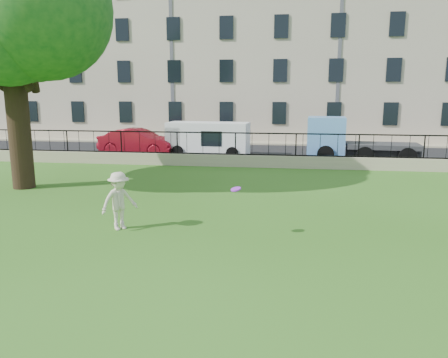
% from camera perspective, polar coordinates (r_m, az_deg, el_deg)
% --- Properties ---
extents(ground, '(120.00, 120.00, 0.00)m').
position_cam_1_polar(ground, '(10.66, -6.24, -9.16)').
color(ground, '#2D5E16').
rests_on(ground, ground).
extents(retaining_wall, '(50.00, 0.40, 0.60)m').
position_cam_1_polar(retaining_wall, '(22.07, 1.49, 2.42)').
color(retaining_wall, gray).
rests_on(retaining_wall, ground).
extents(iron_railing, '(50.00, 0.05, 1.13)m').
position_cam_1_polar(iron_railing, '(21.96, 1.50, 4.61)').
color(iron_railing, black).
rests_on(iron_railing, retaining_wall).
extents(street, '(60.00, 9.00, 0.01)m').
position_cam_1_polar(street, '(26.74, 2.68, 3.33)').
color(street, black).
rests_on(street, ground).
extents(sidewalk, '(60.00, 1.40, 0.12)m').
position_cam_1_polar(sidewalk, '(31.87, 3.60, 4.71)').
color(sidewalk, gray).
rests_on(sidewalk, ground).
extents(building_row, '(56.40, 10.40, 13.80)m').
position_cam_1_polar(building_row, '(37.45, 4.47, 16.19)').
color(building_row, beige).
rests_on(building_row, ground).
extents(man, '(1.14, 1.16, 1.60)m').
position_cam_1_polar(man, '(12.22, -13.53, -2.81)').
color(man, beige).
rests_on(man, ground).
extents(frisbee, '(0.33, 0.34, 0.12)m').
position_cam_1_polar(frisbee, '(11.11, 1.56, -1.33)').
color(frisbee, '#A328E3').
extents(red_sedan, '(4.86, 2.19, 1.55)m').
position_cam_1_polar(red_sedan, '(26.73, -11.14, 4.79)').
color(red_sedan, '#A41424').
rests_on(red_sedan, street).
extents(white_van, '(4.80, 2.12, 1.97)m').
position_cam_1_polar(white_van, '(25.61, -2.06, 5.20)').
color(white_van, white).
rests_on(white_van, street).
extents(blue_truck, '(5.75, 2.39, 2.36)m').
position_cam_1_polar(blue_truck, '(24.97, 17.35, 4.98)').
color(blue_truck, '#5F99E0').
rests_on(blue_truck, street).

